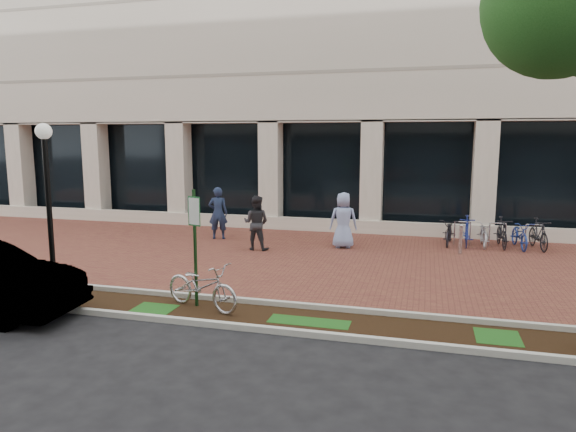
% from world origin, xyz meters
% --- Properties ---
extents(ground, '(120.00, 120.00, 0.00)m').
position_xyz_m(ground, '(0.00, 0.00, 0.00)').
color(ground, black).
rests_on(ground, ground).
extents(brick_plaza, '(40.00, 9.00, 0.01)m').
position_xyz_m(brick_plaza, '(0.00, 0.00, 0.01)').
color(brick_plaza, brown).
rests_on(brick_plaza, ground).
extents(planting_strip, '(40.00, 1.50, 0.01)m').
position_xyz_m(planting_strip, '(0.00, -5.25, 0.01)').
color(planting_strip, black).
rests_on(planting_strip, ground).
extents(curb_plaza_side, '(40.00, 0.12, 0.12)m').
position_xyz_m(curb_plaza_side, '(0.00, -4.50, 0.06)').
color(curb_plaza_side, beige).
rests_on(curb_plaza_side, ground).
extents(curb_street_side, '(40.00, 0.12, 0.12)m').
position_xyz_m(curb_street_side, '(0.00, -6.00, 0.06)').
color(curb_street_side, beige).
rests_on(curb_street_side, ground).
extents(parking_sign, '(0.34, 0.07, 2.52)m').
position_xyz_m(parking_sign, '(-0.66, -4.97, 1.60)').
color(parking_sign, '#123415').
rests_on(parking_sign, ground).
extents(lamppost, '(0.36, 0.36, 3.90)m').
position_xyz_m(lamppost, '(-4.23, -4.97, 2.21)').
color(lamppost, black).
rests_on(lamppost, ground).
extents(locked_bicycle, '(2.04, 1.26, 1.01)m').
position_xyz_m(locked_bicycle, '(-0.47, -5.08, 0.51)').
color(locked_bicycle, '#B8B8BD').
rests_on(locked_bicycle, ground).
extents(pedestrian_left, '(0.77, 0.60, 1.86)m').
position_xyz_m(pedestrian_left, '(-3.09, 2.05, 0.93)').
color(pedestrian_left, '#1C2846').
rests_on(pedestrian_left, ground).
extents(pedestrian_mid, '(0.87, 0.69, 1.76)m').
position_xyz_m(pedestrian_mid, '(-1.22, 0.73, 0.88)').
color(pedestrian_mid, '#26272B').
rests_on(pedestrian_mid, ground).
extents(pedestrian_right, '(0.98, 0.72, 1.84)m').
position_xyz_m(pedestrian_right, '(1.44, 1.72, 0.92)').
color(pedestrian_right, '#8CA0D1').
rests_on(pedestrian_right, ground).
extents(bollard, '(0.12, 0.12, 0.97)m').
position_xyz_m(bollard, '(5.09, 1.69, 0.49)').
color(bollard, '#B3B4B8').
rests_on(bollard, ground).
extents(bike_rack_cluster, '(3.50, 1.77, 1.00)m').
position_xyz_m(bike_rack_cluster, '(6.17, 3.17, 0.47)').
color(bike_rack_cluster, black).
rests_on(bike_rack_cluster, ground).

